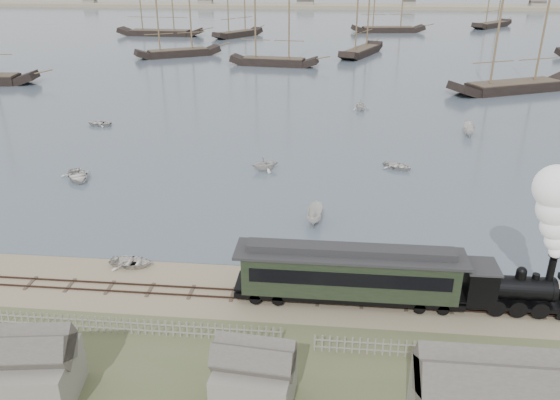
{
  "coord_description": "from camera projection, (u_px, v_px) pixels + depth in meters",
  "views": [
    {
      "loc": [
        5.54,
        -34.06,
        21.68
      ],
      "look_at": [
        1.48,
        6.96,
        3.5
      ],
      "focal_mm": 35.0,
      "sensor_mm": 36.0,
      "label": 1
    }
  ],
  "objects": [
    {
      "name": "schooner_6",
      "position": [
        158.0,
        2.0,
        166.04
      ],
      "size": [
        26.74,
        7.28,
        20.0
      ],
      "primitive_type": null,
      "rotation": [
        0.0,
        0.0,
        -0.04
      ],
      "color": "black",
      "rests_on": "harbor_water"
    },
    {
      "name": "beached_dinghy",
      "position": [
        131.0,
        262.0,
        42.02
      ],
      "size": [
        2.57,
        3.47,
        0.69
      ],
      "primitive_type": "imported",
      "rotation": [
        0.0,
        0.0,
        1.51
      ],
      "color": "silver",
      "rests_on": "ground"
    },
    {
      "name": "ground",
      "position": [
        251.0,
        280.0,
        40.26
      ],
      "size": [
        600.0,
        600.0,
        0.0
      ],
      "primitive_type": "plane",
      "color": "tan",
      "rests_on": "ground"
    },
    {
      "name": "rail_track",
      "position": [
        247.0,
        295.0,
        38.42
      ],
      "size": [
        120.0,
        1.8,
        0.16
      ],
      "color": "#39261F",
      "rests_on": "ground"
    },
    {
      "name": "picket_fence_west",
      "position": [
        133.0,
        334.0,
        34.47
      ],
      "size": [
        19.0,
        0.1,
        1.2
      ],
      "primitive_type": null,
      "color": "gray",
      "rests_on": "ground"
    },
    {
      "name": "schooner_3",
      "position": [
        364.0,
        13.0,
        131.2
      ],
      "size": [
        12.46,
        21.5,
        20.0
      ],
      "primitive_type": null,
      "rotation": [
        0.0,
        0.0,
        1.19
      ],
      "color": "black",
      "rests_on": "harbor_water"
    },
    {
      "name": "locomotive",
      "position": [
        542.0,
        252.0,
        34.86
      ],
      "size": [
        7.96,
        2.97,
        9.92
      ],
      "color": "black",
      "rests_on": "ground"
    },
    {
      "name": "schooner_1",
      "position": [
        175.0,
        13.0,
        129.26
      ],
      "size": [
        20.25,
        14.51,
        20.0
      ],
      "primitive_type": null,
      "rotation": [
        0.0,
        0.0,
        0.53
      ],
      "color": "black",
      "rests_on": "harbor_water"
    },
    {
      "name": "rowboat_1",
      "position": [
        265.0,
        164.0,
        60.84
      ],
      "size": [
        3.61,
        3.83,
        1.61
      ],
      "primitive_type": "imported",
      "rotation": [
        0.0,
        0.0,
        1.96
      ],
      "color": "silver",
      "rests_on": "harbor_water"
    },
    {
      "name": "schooner_7",
      "position": [
        237.0,
        2.0,
        163.24
      ],
      "size": [
        14.19,
        17.92,
        20.0
      ],
      "primitive_type": null,
      "rotation": [
        0.0,
        0.0,
        0.97
      ],
      "color": "black",
      "rests_on": "harbor_water"
    },
    {
      "name": "rowboat_5",
      "position": [
        468.0,
        129.0,
        73.24
      ],
      "size": [
        4.03,
        1.89,
        1.5
      ],
      "primitive_type": "imported",
      "rotation": [
        0.0,
        0.0,
        3.03
      ],
      "color": "silver",
      "rests_on": "harbor_water"
    },
    {
      "name": "harbor_water",
      "position": [
        321.0,
        26.0,
        195.05
      ],
      "size": [
        600.0,
        336.0,
        0.06
      ],
      "primitive_type": "cube",
      "color": "#42505E",
      "rests_on": "ground"
    },
    {
      "name": "rowboat_0",
      "position": [
        77.0,
        176.0,
        58.34
      ],
      "size": [
        5.32,
        4.99,
        0.9
      ],
      "primitive_type": "imported",
      "rotation": [
        0.0,
        0.0,
        0.6
      ],
      "color": "silver",
      "rests_on": "harbor_water"
    },
    {
      "name": "rowboat_2",
      "position": [
        314.0,
        215.0,
        48.85
      ],
      "size": [
        3.65,
        1.57,
        1.38
      ],
      "primitive_type": "imported",
      "rotation": [
        0.0,
        0.0,
        3.08
      ],
      "color": "silver",
      "rests_on": "harbor_water"
    },
    {
      "name": "schooner_8",
      "position": [
        390.0,
        0.0,
        173.91
      ],
      "size": [
        24.12,
        8.66,
        20.0
      ],
      "primitive_type": null,
      "rotation": [
        0.0,
        0.0,
        0.14
      ],
      "color": "black",
      "rests_on": "harbor_water"
    },
    {
      "name": "picket_fence_east",
      "position": [
        441.0,
        359.0,
        32.31
      ],
      "size": [
        15.0,
        0.1,
        1.2
      ],
      "primitive_type": null,
      "color": "gray",
      "rests_on": "ground"
    },
    {
      "name": "rowboat_6",
      "position": [
        99.0,
        123.0,
        77.55
      ],
      "size": [
        2.8,
        3.72,
        0.73
      ],
      "primitive_type": "imported",
      "rotation": [
        0.0,
        0.0,
        4.63
      ],
      "color": "silver",
      "rests_on": "harbor_water"
    },
    {
      "name": "rowboat_7",
      "position": [
        361.0,
        105.0,
        85.3
      ],
      "size": [
        3.77,
        3.53,
        1.59
      ],
      "primitive_type": "imported",
      "rotation": [
        0.0,
        0.0,
        0.38
      ],
      "color": "silver",
      "rests_on": "harbor_water"
    },
    {
      "name": "shed_left",
      "position": [
        31.0,
        400.0,
        29.32
      ],
      "size": [
        5.0,
        4.0,
        4.1
      ],
      "primitive_type": null,
      "color": "gray",
      "rests_on": "ground"
    },
    {
      "name": "rowboat_3",
      "position": [
        398.0,
        166.0,
        61.46
      ],
      "size": [
        3.84,
        4.14,
        0.7
      ],
      "primitive_type": "imported",
      "rotation": [
        0.0,
        0.0,
        1.01
      ],
      "color": "silver",
      "rests_on": "harbor_water"
    },
    {
      "name": "schooner_4",
      "position": [
        523.0,
        34.0,
        93.87
      ],
      "size": [
        25.39,
        15.86,
        20.0
      ],
      "primitive_type": null,
      "rotation": [
        0.0,
        0.0,
        0.43
      ],
      "color": "black",
      "rests_on": "harbor_water"
    },
    {
      "name": "passenger_coach",
      "position": [
        349.0,
        272.0,
        36.86
      ],
      "size": [
        15.42,
        2.97,
        3.74
      ],
      "color": "black",
      "rests_on": "ground"
    },
    {
      "name": "far_spit",
      "position": [
        326.0,
        8.0,
        267.91
      ],
      "size": [
        500.0,
        20.0,
        1.8
      ],
      "primitive_type": "cube",
      "color": "tan",
      "rests_on": "ground"
    },
    {
      "name": "schooner_2",
      "position": [
        274.0,
        19.0,
        117.67
      ],
      "size": [
        20.0,
        6.88,
        20.0
      ],
      "primitive_type": null,
      "rotation": [
        0.0,
        0.0,
        -0.12
      ],
      "color": "black",
      "rests_on": "harbor_water"
    }
  ]
}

